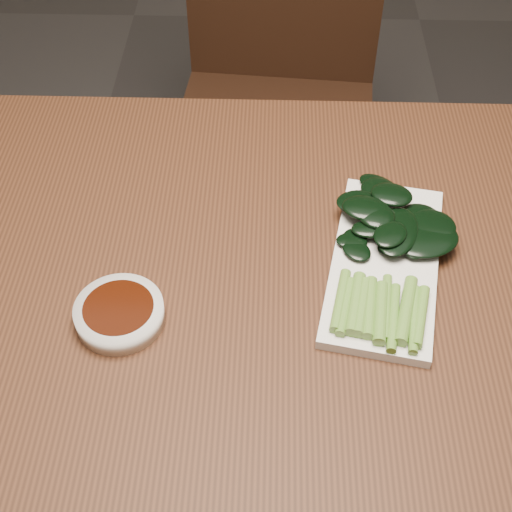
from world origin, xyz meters
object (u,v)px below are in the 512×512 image
object	(u,v)px
sauce_bowl	(119,313)
serving_plate	(385,264)
chair_far	(277,90)
gai_lan	(390,244)
table	(270,328)

from	to	relation	value
sauce_bowl	serving_plate	distance (m)	0.33
chair_far	gai_lan	distance (m)	0.81
table	sauce_bowl	size ratio (longest dim) A/B	13.36
sauce_bowl	gai_lan	distance (m)	0.34
chair_far	serving_plate	bearing A→B (deg)	-75.05
serving_plate	gai_lan	distance (m)	0.03
table	sauce_bowl	world-z (taller)	sauce_bowl
table	chair_far	size ratio (longest dim) A/B	1.57
chair_far	sauce_bowl	size ratio (longest dim) A/B	8.49
serving_plate	chair_far	bearing A→B (deg)	100.19
table	serving_plate	xyz separation A→B (m)	(0.14, 0.05, 0.08)
table	chair_far	distance (m)	0.83
sauce_bowl	gai_lan	xyz separation A→B (m)	(0.33, 0.11, 0.01)
serving_plate	gai_lan	size ratio (longest dim) A/B	0.98
chair_far	sauce_bowl	world-z (taller)	chair_far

